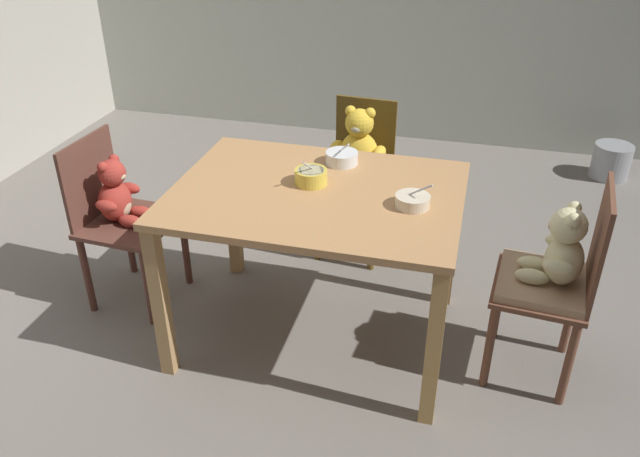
% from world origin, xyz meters
% --- Properties ---
extents(ground_plane, '(5.20, 5.20, 0.04)m').
position_xyz_m(ground_plane, '(0.00, 0.00, -0.02)').
color(ground_plane, slate).
extents(dining_table, '(1.19, 0.89, 0.75)m').
position_xyz_m(dining_table, '(0.00, 0.00, 0.65)').
color(dining_table, '#B48150').
rests_on(dining_table, ground_plane).
extents(teddy_chair_near_left, '(0.42, 0.44, 0.83)m').
position_xyz_m(teddy_chair_near_left, '(-0.99, 0.07, 0.50)').
color(teddy_chair_near_left, brown).
rests_on(teddy_chair_near_left, ground_plane).
extents(teddy_chair_far_center, '(0.39, 0.44, 0.82)m').
position_xyz_m(teddy_chair_far_center, '(0.00, 0.84, 0.54)').
color(teddy_chair_far_center, brown).
rests_on(teddy_chair_far_center, ground_plane).
extents(teddy_chair_near_right, '(0.40, 0.43, 0.89)m').
position_xyz_m(teddy_chair_near_right, '(0.98, 0.00, 0.53)').
color(teddy_chair_near_right, brown).
rests_on(teddy_chair_near_right, ground_plane).
extents(porridge_bowl_cream_near_right, '(0.14, 0.14, 0.12)m').
position_xyz_m(porridge_bowl_cream_near_right, '(0.40, -0.04, 0.77)').
color(porridge_bowl_cream_near_right, beige).
rests_on(porridge_bowl_cream_near_right, dining_table).
extents(porridge_bowl_yellow_center, '(0.14, 0.15, 0.13)m').
position_xyz_m(porridge_bowl_yellow_center, '(-0.04, 0.06, 0.78)').
color(porridge_bowl_yellow_center, gold).
rests_on(porridge_bowl_yellow_center, dining_table).
extents(porridge_bowl_white_far_center, '(0.14, 0.14, 0.13)m').
position_xyz_m(porridge_bowl_white_far_center, '(0.04, 0.29, 0.78)').
color(porridge_bowl_white_far_center, silver).
rests_on(porridge_bowl_white_far_center, dining_table).
extents(metal_pail, '(0.26, 0.26, 0.24)m').
position_xyz_m(metal_pail, '(1.53, 2.15, 0.12)').
color(metal_pail, '#93969B').
rests_on(metal_pail, ground_plane).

